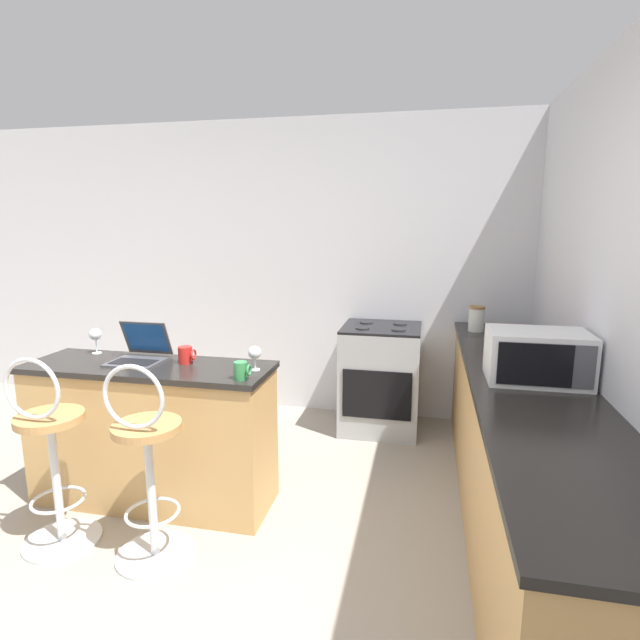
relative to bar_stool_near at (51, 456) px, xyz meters
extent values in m
plane|color=gray|center=(0.70, -0.43, -0.51)|extent=(20.00, 20.00, 0.00)
cube|color=silver|center=(0.70, 2.28, 0.79)|extent=(12.00, 0.06, 2.60)
cube|color=tan|center=(0.28, 0.51, -0.09)|extent=(1.46, 0.46, 0.85)
cube|color=black|center=(0.28, 0.51, 0.35)|extent=(1.49, 0.49, 0.03)
cube|color=tan|center=(2.45, 0.66, -0.09)|extent=(0.60, 3.18, 0.85)
cube|color=black|center=(2.45, 0.66, 0.35)|extent=(0.63, 3.21, 0.03)
cylinder|color=silver|center=(0.00, 0.02, -0.50)|extent=(0.40, 0.40, 0.02)
cylinder|color=silver|center=(0.00, 0.02, -0.15)|extent=(0.04, 0.04, 0.69)
torus|color=silver|center=(0.00, 0.02, -0.26)|extent=(0.28, 0.28, 0.02)
cylinder|color=#B7844C|center=(0.00, 0.02, 0.20)|extent=(0.34, 0.34, 0.04)
torus|color=silver|center=(0.00, -0.08, 0.40)|extent=(0.32, 0.02, 0.32)
cylinder|color=silver|center=(0.56, 0.02, -0.50)|extent=(0.40, 0.40, 0.02)
cylinder|color=silver|center=(0.56, 0.02, -0.15)|extent=(0.04, 0.04, 0.69)
torus|color=silver|center=(0.56, 0.02, -0.26)|extent=(0.28, 0.28, 0.02)
cylinder|color=#B7844C|center=(0.56, 0.02, 0.20)|extent=(0.34, 0.34, 0.04)
torus|color=silver|center=(0.56, -0.08, 0.40)|extent=(0.32, 0.02, 0.32)
cube|color=#47474C|center=(0.19, 0.53, 0.38)|extent=(0.31, 0.24, 0.01)
cube|color=black|center=(0.19, 0.51, 0.38)|extent=(0.26, 0.13, 0.00)
cube|color=#47474C|center=(0.19, 0.66, 0.50)|extent=(0.31, 0.09, 0.22)
cube|color=#19478C|center=(0.19, 0.66, 0.50)|extent=(0.27, 0.08, 0.18)
cube|color=white|center=(2.48, 0.66, 0.51)|extent=(0.51, 0.34, 0.27)
cube|color=black|center=(2.43, 0.49, 0.51)|extent=(0.35, 0.01, 0.22)
cube|color=#4C4C51|center=(2.66, 0.49, 0.51)|extent=(0.10, 0.01, 0.22)
cube|color=red|center=(2.42, 1.25, 0.46)|extent=(0.17, 0.24, 0.17)
cube|color=black|center=(2.38, 1.25, 0.54)|extent=(0.04, 0.17, 0.00)
cube|color=black|center=(2.45, 1.25, 0.54)|extent=(0.04, 0.17, 0.00)
cube|color=black|center=(2.32, 1.25, 0.49)|extent=(0.02, 0.02, 0.02)
cube|color=#9EA3A8|center=(1.54, 1.93, -0.08)|extent=(0.63, 0.60, 0.86)
cube|color=black|center=(1.54, 1.63, -0.11)|extent=(0.54, 0.01, 0.39)
cube|color=black|center=(1.54, 1.93, 0.36)|extent=(0.63, 0.60, 0.02)
cylinder|color=black|center=(1.40, 1.81, 0.38)|extent=(0.11, 0.11, 0.01)
cylinder|color=black|center=(1.69, 1.81, 0.38)|extent=(0.11, 0.11, 0.01)
cylinder|color=black|center=(1.40, 2.05, 0.38)|extent=(0.11, 0.11, 0.01)
cylinder|color=black|center=(1.69, 2.05, 0.38)|extent=(0.11, 0.11, 0.01)
cylinder|color=white|center=(2.49, 1.66, 0.42)|extent=(0.08, 0.08, 0.10)
torus|color=white|center=(2.54, 1.66, 0.43)|extent=(0.01, 0.07, 0.07)
cylinder|color=#338447|center=(0.93, 0.36, 0.42)|extent=(0.07, 0.07, 0.10)
torus|color=#338447|center=(0.98, 0.36, 0.43)|extent=(0.01, 0.06, 0.06)
cylinder|color=silver|center=(-0.18, 0.68, 0.37)|extent=(0.06, 0.06, 0.00)
cylinder|color=silver|center=(-0.18, 0.68, 0.42)|extent=(0.01, 0.01, 0.09)
sphere|color=silver|center=(-0.18, 0.68, 0.50)|extent=(0.08, 0.08, 0.08)
cylinder|color=silver|center=(2.28, 1.90, 0.46)|extent=(0.12, 0.12, 0.18)
cylinder|color=olive|center=(2.28, 1.90, 0.56)|extent=(0.12, 0.12, 0.02)
cylinder|color=silver|center=(0.95, 0.54, 0.37)|extent=(0.06, 0.06, 0.00)
cylinder|color=silver|center=(0.95, 0.54, 0.41)|extent=(0.01, 0.01, 0.07)
sphere|color=silver|center=(0.95, 0.54, 0.48)|extent=(0.08, 0.08, 0.08)
cylinder|color=red|center=(0.49, 0.59, 0.42)|extent=(0.08, 0.08, 0.10)
torus|color=red|center=(0.54, 0.59, 0.43)|extent=(0.01, 0.06, 0.06)
camera|label=1|loc=(1.89, -2.07, 1.20)|focal=28.00mm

